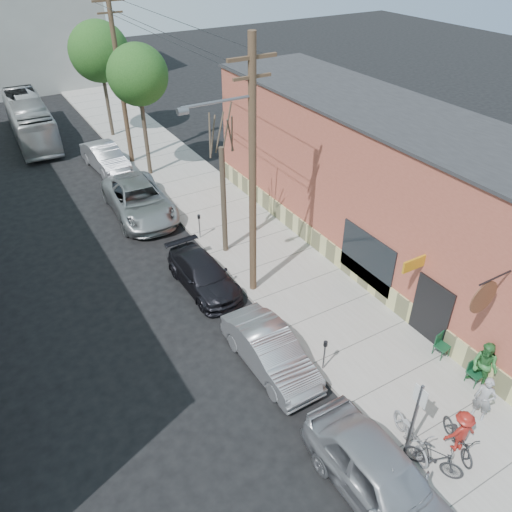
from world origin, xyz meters
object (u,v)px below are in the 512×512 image
tree_leafy_mid (138,75)px  patio_chair_b (476,373)px  utility_pole_near (251,173)px  patron_grey (484,399)px  patio_chair_a (442,346)px  tree_leafy_far (99,52)px  parked_bike_a (434,458)px  parking_meter_near (325,351)px  patron_green (484,366)px  sign_post (415,414)px  parking_meter_far (199,222)px  parked_bike_b (411,434)px  cyclist (461,432)px  car_4 (106,158)px  tree_bare (224,202)px  car_0 (382,478)px  car_2 (203,275)px  car_1 (270,351)px  bus (30,120)px  car_3 (139,201)px

tree_leafy_mid → patio_chair_b: bearing=-81.0°
utility_pole_near → patron_grey: utility_pole_near is taller
utility_pole_near → patio_chair_a: 9.12m
tree_leafy_far → parked_bike_a: tree_leafy_far is taller
parking_meter_near → patron_green: size_ratio=0.68×
sign_post → parking_meter_far: size_ratio=2.26×
tree_leafy_far → parked_bike_b: bearing=-90.4°
cyclist → car_4: cyclist is taller
patio_chair_b → tree_bare: bearing=106.5°
patron_grey → cyclist: bearing=-95.6°
utility_pole_near → tree_leafy_mid: bearing=88.2°
tree_bare → patio_chair_a: tree_bare is taller
car_0 → parking_meter_far: bearing=84.0°
tree_leafy_mid → patron_green: size_ratio=4.10×
patron_green → car_2: patron_green is taller
parking_meter_near → patio_chair_b: bearing=-38.0°
tree_leafy_mid → car_1: bearing=-96.7°
utility_pole_near → car_2: (-1.61, 1.28, -4.76)m
tree_leafy_far → cyclist: size_ratio=5.10×
tree_leafy_far → bus: tree_leafy_far is taller
car_1 → car_4: bearing=89.3°
sign_post → parking_meter_far: 13.72m
utility_pole_near → car_4: bearing=96.0°
patio_chair_b → patio_chair_a: bearing=88.9°
parking_meter_near → car_1: size_ratio=0.28×
car_2 → patron_grey: bearing=-68.4°
cyclist → car_1: (-2.91, 5.61, -0.16)m
tree_leafy_far → car_3: tree_leafy_far is taller
tree_leafy_mid → patron_green: tree_leafy_mid is taller
sign_post → tree_leafy_far: bearing=89.1°
parking_meter_near → parked_bike_b: bearing=-84.8°
parking_meter_far → car_3: car_3 is taller
tree_bare → car_3: bearing=111.7°
parked_bike_a → parked_bike_b: (0.03, 0.88, 0.00)m
patio_chair_a → utility_pole_near: bearing=109.7°
sign_post → parked_bike_a: (0.21, -0.77, -1.19)m
parking_meter_far → car_2: size_ratio=0.28×
parking_meter_far → patio_chair_b: (3.92, -12.94, -0.39)m
sign_post → parked_bike_b: 1.21m
sign_post → car_4: size_ratio=0.60×
tree_leafy_mid → tree_leafy_far: size_ratio=0.98×
bus → car_1: bearing=-81.8°
parking_meter_near → car_3: bearing=96.7°
parking_meter_far → sign_post: bearing=-89.6°
patio_chair_b → bus: size_ratio=0.09×
parked_bike_b → patio_chair_a: bearing=45.8°
tree_bare → car_0: size_ratio=1.00×
tree_bare → car_3: tree_bare is taller
patio_chair_b → parked_bike_a: 3.92m
parking_meter_far → patio_chair_b: size_ratio=1.41×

